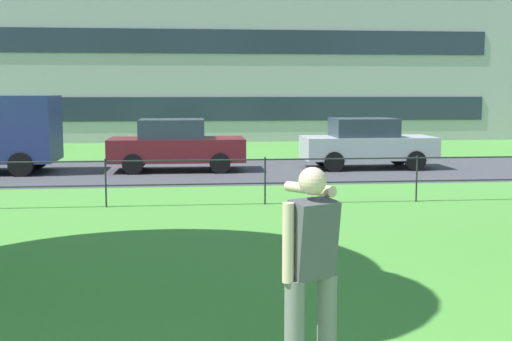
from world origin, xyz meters
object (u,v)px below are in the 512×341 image
person_thrower (310,270)px  apartment_building_background (163,16)px  car_maroon_far_left (176,145)px  car_silver_far_right (367,143)px

person_thrower → apartment_building_background: bearing=93.8°
apartment_building_background → car_maroon_far_left: bearing=-87.1°
person_thrower → car_silver_far_right: person_thrower is taller
person_thrower → apartment_building_background: size_ratio=0.05×
car_maroon_far_left → car_silver_far_right: size_ratio=1.01×
person_thrower → car_maroon_far_left: 14.83m
car_maroon_far_left → apartment_building_background: (-0.84, 16.77, 5.57)m
person_thrower → apartment_building_background: 32.07m
person_thrower → car_maroon_far_left: bearing=94.9°
car_silver_far_right → apartment_building_background: size_ratio=0.11×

